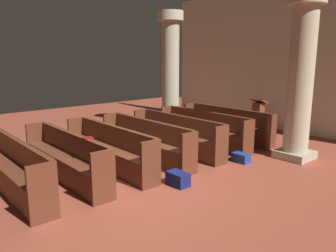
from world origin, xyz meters
TOP-DOWN VIEW (x-y plane):
  - ground_plane at (0.00, 0.00)m, footprint 19.20×19.20m
  - back_wall at (0.00, 6.08)m, footprint 10.00×0.16m
  - pew_row_0 at (-0.76, 3.78)m, footprint 3.00×0.47m
  - pew_row_1 at (-0.76, 2.79)m, footprint 3.00×0.46m
  - pew_row_2 at (-0.76, 1.81)m, footprint 3.00×0.46m
  - pew_row_3 at (-0.76, 0.83)m, footprint 3.00×0.47m
  - pew_row_4 at (-0.76, -0.15)m, footprint 3.00×0.46m
  - pew_row_5 at (-0.76, -1.13)m, footprint 3.00×0.46m
  - pew_row_6 at (-0.76, -2.11)m, footprint 3.00×0.47m
  - pillar_aisle_side at (1.51, 3.53)m, footprint 0.82×0.82m
  - pillar_far_side at (-2.98, 3.57)m, footprint 0.82×0.82m
  - lectern at (-0.61, 5.14)m, footprint 0.48×0.45m
  - hymn_book at (-0.17, -0.94)m, footprint 0.13×0.18m
  - kneeler_box_navy at (0.94, 0.28)m, footprint 0.42×0.27m
  - kneeler_box_blue at (0.87, 2.32)m, footprint 0.39×0.24m

SIDE VIEW (x-z plane):
  - ground_plane at x=0.00m, z-range 0.00..0.00m
  - kneeler_box_blue at x=0.87m, z-range 0.00..0.21m
  - kneeler_box_navy at x=0.94m, z-range 0.00..0.25m
  - lectern at x=-0.61m, z-range -0.09..0.99m
  - pew_row_0 at x=-0.76m, z-range 0.03..0.93m
  - pew_row_1 at x=-0.76m, z-range 0.03..0.93m
  - pew_row_2 at x=-0.76m, z-range 0.03..0.93m
  - pew_row_3 at x=-0.76m, z-range 0.03..0.93m
  - pew_row_4 at x=-0.76m, z-range 0.03..0.93m
  - pew_row_5 at x=-0.76m, z-range 0.03..0.93m
  - pew_row_6 at x=-0.76m, z-range 0.03..0.93m
  - hymn_book at x=-0.17m, z-range 0.90..0.92m
  - pillar_aisle_side at x=1.51m, z-range 0.07..3.84m
  - pillar_far_side at x=-2.98m, z-range 0.07..3.84m
  - back_wall at x=0.00m, z-range 0.00..4.50m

